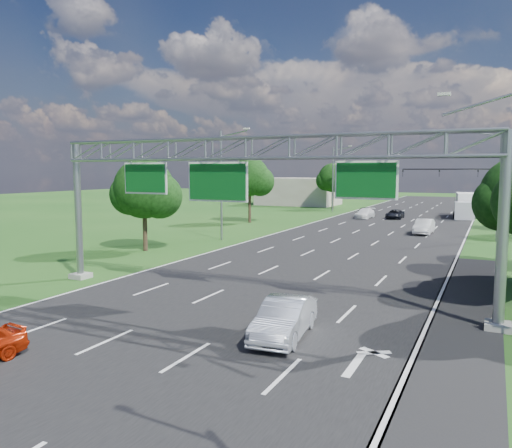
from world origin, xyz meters
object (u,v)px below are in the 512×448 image
Objects in this scene: silver_sedan at (284,318)px; traffic_signal at (466,179)px; box_truck at (466,206)px; sign_gantry at (250,161)px.

traffic_signal is at bearing 80.39° from silver_sedan.
box_truck is (3.66, 56.65, 0.84)m from silver_sedan.
traffic_signal is 1.36× the size of box_truck.
silver_sedan is at bearing -100.04° from box_truck.
box_truck is at bearing -76.55° from traffic_signal.
sign_gantry is at bearing -104.40° from box_truck.
sign_gantry is 5.15× the size of silver_sedan.
sign_gantry reaches higher than silver_sedan.
silver_sedan is (-3.44, -57.59, -4.42)m from traffic_signal.
traffic_signal is (7.15, 53.00, -1.72)m from sign_gantry.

